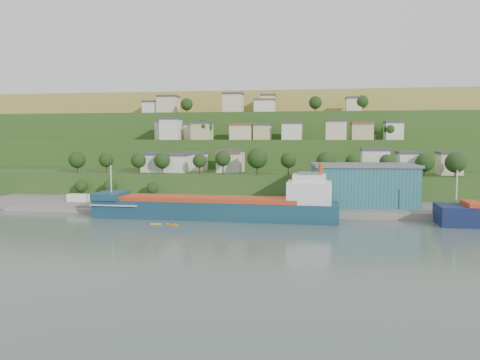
% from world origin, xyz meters
% --- Properties ---
extents(ground, '(500.00, 500.00, 0.00)m').
position_xyz_m(ground, '(0.00, 0.00, 0.00)').
color(ground, '#47564F').
rests_on(ground, ground).
extents(quay, '(220.00, 26.00, 4.00)m').
position_xyz_m(quay, '(20.00, 28.00, 0.00)').
color(quay, slate).
rests_on(quay, ground).
extents(pebble_beach, '(40.00, 18.00, 2.40)m').
position_xyz_m(pebble_beach, '(-55.00, 22.00, 0.00)').
color(pebble_beach, slate).
rests_on(pebble_beach, ground).
extents(hillside, '(360.00, 210.90, 96.00)m').
position_xyz_m(hillside, '(-0.01, 168.70, 0.08)').
color(hillside, '#284719').
rests_on(hillside, ground).
extents(cargo_ship_near, '(69.50, 12.22, 17.82)m').
position_xyz_m(cargo_ship_near, '(-4.76, 10.38, 2.84)').
color(cargo_ship_near, '#132C47').
rests_on(cargo_ship_near, ground).
extents(warehouse, '(32.86, 22.21, 12.80)m').
position_xyz_m(warehouse, '(35.85, 29.90, 8.43)').
color(warehouse, '#1F585D').
rests_on(warehouse, quay).
extents(caravan, '(7.02, 3.34, 3.19)m').
position_xyz_m(caravan, '(-55.72, 24.22, 2.79)').
color(caravan, white).
rests_on(caravan, pebble_beach).
extents(dinghy, '(3.90, 2.39, 0.73)m').
position_xyz_m(dinghy, '(-45.57, 21.89, 1.57)').
color(dinghy, silver).
rests_on(dinghy, pebble_beach).
extents(kayak_orange, '(3.61, 1.92, 0.91)m').
position_xyz_m(kayak_orange, '(-15.84, -1.07, 0.27)').
color(kayak_orange, orange).
rests_on(kayak_orange, ground).
extents(kayak_yellow, '(3.01, 0.90, 0.74)m').
position_xyz_m(kayak_yellow, '(-20.25, -0.96, 0.22)').
color(kayak_yellow, gold).
rests_on(kayak_yellow, ground).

